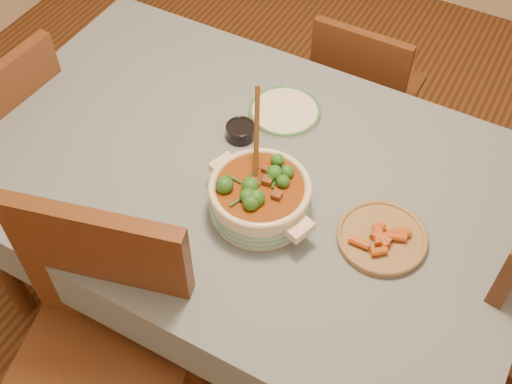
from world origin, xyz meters
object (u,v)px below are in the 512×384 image
at_px(stew_casserole, 260,195).
at_px(chair_near, 101,347).
at_px(fried_plate, 382,237).
at_px(chair_far, 362,91).
at_px(condiment_bowl, 241,131).
at_px(dining_table, 245,190).
at_px(chair_left, 9,144).
at_px(white_plate, 285,111).

distance_m(stew_casserole, chair_near, 0.59).
bearing_deg(fried_plate, chair_far, 113.47).
bearing_deg(condiment_bowl, chair_near, -92.83).
distance_m(dining_table, chair_near, 0.61).
bearing_deg(chair_far, chair_left, 43.80).
bearing_deg(stew_casserole, dining_table, 134.60).
bearing_deg(dining_table, chair_left, -172.67).
bearing_deg(chair_far, white_plate, 82.00).
xyz_separation_m(condiment_bowl, chair_far, (0.15, 0.70, -0.33)).
xyz_separation_m(stew_casserole, fried_plate, (0.33, 0.07, -0.05)).
bearing_deg(condiment_bowl, fried_plate, -16.38).
xyz_separation_m(dining_table, fried_plate, (0.44, -0.04, 0.11)).
height_order(condiment_bowl, chair_near, chair_near).
xyz_separation_m(dining_table, stew_casserole, (0.11, -0.11, 0.16)).
xyz_separation_m(chair_far, chair_near, (-0.18, -1.41, 0.12)).
bearing_deg(chair_near, fried_plate, 30.59).
xyz_separation_m(white_plate, chair_left, (-0.89, -0.38, -0.25)).
distance_m(white_plate, chair_left, 1.00).
distance_m(dining_table, stew_casserole, 0.22).
height_order(stew_casserole, chair_left, stew_casserole).
relative_size(dining_table, chair_far, 2.11).
xyz_separation_m(fried_plate, chair_near, (-0.56, -0.55, -0.20)).
bearing_deg(dining_table, fried_plate, -5.26).
bearing_deg(chair_left, white_plate, 116.51).
xyz_separation_m(white_plate, chair_near, (-0.11, -0.86, -0.20)).
xyz_separation_m(dining_table, chair_left, (-0.90, -0.12, -0.15)).
xyz_separation_m(white_plate, fried_plate, (0.45, -0.31, 0.01)).
height_order(stew_casserole, fried_plate, stew_casserole).
distance_m(fried_plate, chair_far, 0.99).
bearing_deg(fried_plate, condiment_bowl, 163.62).
xyz_separation_m(condiment_bowl, fried_plate, (0.52, -0.15, -0.01)).
height_order(stew_casserole, chair_near, stew_casserole).
relative_size(white_plate, fried_plate, 1.06).
bearing_deg(condiment_bowl, dining_table, -55.27).
xyz_separation_m(dining_table, condiment_bowl, (-0.08, 0.11, 0.12)).
relative_size(condiment_bowl, chair_near, 0.09).
height_order(condiment_bowl, chair_far, condiment_bowl).
relative_size(dining_table, chair_left, 1.84).
xyz_separation_m(stew_casserole, chair_near, (-0.22, -0.48, -0.26)).
bearing_deg(white_plate, fried_plate, -34.47).
bearing_deg(fried_plate, stew_casserole, -168.07).
relative_size(dining_table, condiment_bowl, 18.27).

